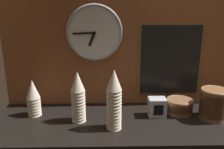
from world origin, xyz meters
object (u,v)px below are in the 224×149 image
(cup_stack_center_left, at_px, (78,97))
(menu_board, at_px, (170,60))
(cup_stack_far_left, at_px, (33,98))
(bowl_stack_right, at_px, (179,106))
(wall_clock, at_px, (95,33))
(napkin_dispenser, at_px, (157,107))
(bowl_stack_far_right, at_px, (214,103))
(cup_stack_center, at_px, (114,100))

(cup_stack_center_left, distance_m, menu_board, 0.65)
(cup_stack_far_left, height_order, cup_stack_center_left, cup_stack_center_left)
(bowl_stack_right, bearing_deg, wall_clock, 164.25)
(napkin_dispenser, bearing_deg, cup_stack_center_left, -173.16)
(cup_stack_far_left, bearing_deg, bowl_stack_far_right, -3.54)
(cup_stack_center, distance_m, bowl_stack_right, 0.47)
(wall_clock, distance_m, menu_board, 0.53)
(cup_stack_center, xyz_separation_m, wall_clock, (-0.11, 0.33, 0.32))
(bowl_stack_far_right, bearing_deg, wall_clock, 162.42)
(bowl_stack_far_right, height_order, menu_board, menu_board)
(bowl_stack_far_right, bearing_deg, napkin_dispenser, 173.08)
(wall_clock, bearing_deg, napkin_dispenser, -25.89)
(cup_stack_center, relative_size, cup_stack_center_left, 1.12)
(cup_stack_far_left, distance_m, bowl_stack_right, 0.90)
(cup_stack_center, bearing_deg, cup_stack_center_left, 155.49)
(bowl_stack_far_right, height_order, napkin_dispenser, bowl_stack_far_right)
(cup_stack_far_left, bearing_deg, cup_stack_center, -19.94)
(bowl_stack_right, bearing_deg, napkin_dispenser, -166.55)
(cup_stack_center, relative_size, menu_board, 0.70)
(cup_stack_center_left, bearing_deg, napkin_dispenser, 6.84)
(cup_stack_center_left, bearing_deg, cup_stack_center, -24.51)
(cup_stack_far_left, height_order, napkin_dispenser, cup_stack_far_left)
(napkin_dispenser, bearing_deg, bowl_stack_right, 13.45)
(cup_stack_center, xyz_separation_m, napkin_dispenser, (0.27, 0.15, -0.11))
(cup_stack_center, relative_size, bowl_stack_far_right, 1.83)
(cup_stack_far_left, height_order, bowl_stack_right, cup_stack_far_left)
(cup_stack_far_left, distance_m, napkin_dispenser, 0.76)
(cup_stack_center, height_order, cup_stack_center_left, cup_stack_center)
(cup_stack_center, xyz_separation_m, bowl_stack_right, (0.42, 0.18, -0.12))
(napkin_dispenser, bearing_deg, cup_stack_far_left, 177.94)
(menu_board, bearing_deg, napkin_dispenser, -120.21)
(cup_stack_center_left, xyz_separation_m, bowl_stack_right, (0.62, 0.09, -0.10))
(bowl_stack_far_right, xyz_separation_m, wall_clock, (-0.71, 0.23, 0.39))
(cup_stack_center, xyz_separation_m, bowl_stack_far_right, (0.60, 0.11, -0.07))
(cup_stack_far_left, height_order, cup_stack_center, cup_stack_center)
(cup_stack_center_left, bearing_deg, wall_clock, 69.77)
(cup_stack_far_left, xyz_separation_m, napkin_dispenser, (0.75, -0.03, -0.06))
(cup_stack_center_left, bearing_deg, bowl_stack_right, 8.46)
(cup_stack_center_left, distance_m, bowl_stack_far_right, 0.80)
(bowl_stack_right, bearing_deg, cup_stack_far_left, -179.46)
(cup_stack_far_left, relative_size, cup_stack_center, 0.67)
(wall_clock, relative_size, menu_board, 0.74)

